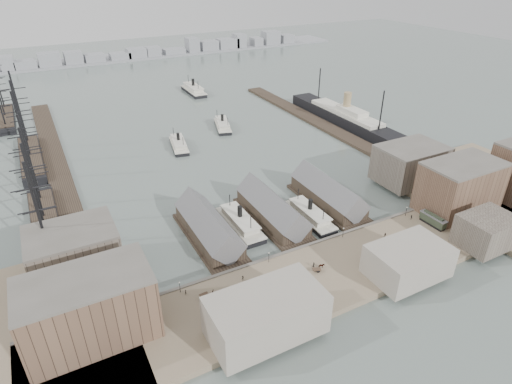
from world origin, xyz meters
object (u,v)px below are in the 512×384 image
horse_cart_left (210,294)px  horse_cart_center (320,267)px  tram (433,220)px  horse_cart_right (396,248)px  ocean_steamer (346,118)px  ferry_docked_west (240,222)px

horse_cart_left → horse_cart_center: horse_cart_center is taller
tram → horse_cart_center: 51.52m
horse_cart_left → horse_cart_right: (64.01, -9.03, 0.06)m
ocean_steamer → horse_cart_right: (-65.86, -110.12, -1.31)m
ocean_steamer → horse_cart_center: ocean_steamer is taller
ferry_docked_west → horse_cart_center: 37.36m
horse_cart_right → tram: bearing=-94.0°
ferry_docked_west → horse_cart_left: size_ratio=5.87×
ferry_docked_west → horse_cart_center: (10.62, -35.82, 0.52)m
tram → ocean_steamer: bearing=65.7°
tram → horse_cart_center: size_ratio=2.16×
horse_cart_right → horse_cart_center: bearing=65.4°
ferry_docked_west → horse_cart_right: 55.70m
ocean_steamer → horse_cart_right: 128.32m
horse_cart_left → horse_cart_right: bearing=-101.5°
ferry_docked_west → ocean_steamer: 126.48m
tram → horse_cart_right: bearing=-169.1°
horse_cart_left → horse_cart_right: 64.64m
ocean_steamer → horse_cart_center: size_ratio=19.47×
ferry_docked_west → tram: 70.99m
ferry_docked_west → ocean_steamer: size_ratio=0.28×
tram → ferry_docked_west: bearing=149.0°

